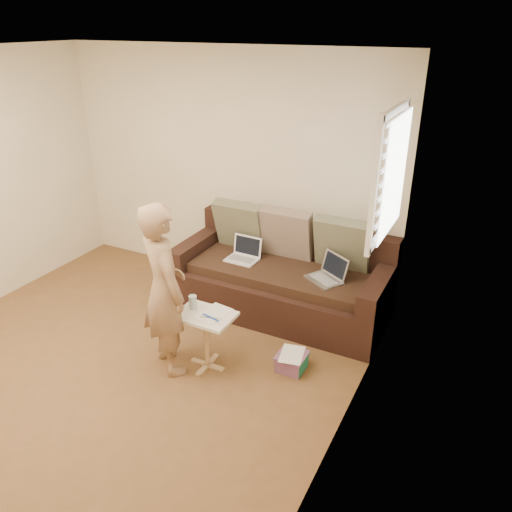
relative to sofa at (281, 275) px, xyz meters
name	(u,v)px	position (x,y,z in m)	size (l,w,h in m)	color
floor	(99,382)	(-0.90, -1.77, -0.42)	(4.50, 4.50, 0.00)	brown
ceiling	(44,57)	(-0.90, -1.77, 2.18)	(4.50, 4.50, 0.00)	white
wall_back	(227,170)	(-0.90, 0.48, 0.87)	(4.00, 4.00, 0.00)	beige
wall_right	(330,307)	(1.10, -1.77, 0.87)	(4.50, 4.50, 0.00)	beige
window_blinds	(391,175)	(1.05, -0.27, 1.28)	(0.12, 0.88, 1.08)	white
sofa	(281,275)	(0.00, 0.00, 0.00)	(2.20, 0.95, 0.85)	black
pillow_left	(240,225)	(-0.60, 0.22, 0.37)	(0.55, 0.14, 0.55)	#53563F
pillow_mid	(287,234)	(-0.05, 0.24, 0.37)	(0.55, 0.14, 0.55)	#755E54
pillow_right	(342,244)	(0.55, 0.25, 0.37)	(0.55, 0.14, 0.55)	#53563F
laptop_silver	(324,281)	(0.49, -0.08, 0.10)	(0.34, 0.25, 0.23)	#B7BABC
laptop_white	(242,261)	(-0.43, -0.06, 0.10)	(0.33, 0.24, 0.24)	white
person	(164,289)	(-0.49, -1.29, 0.35)	(0.56, 0.38, 1.55)	#967352
side_table	(206,341)	(-0.19, -1.16, -0.15)	(0.49, 0.34, 0.54)	silver
drinking_glass	(193,302)	(-0.34, -1.12, 0.18)	(0.07, 0.07, 0.12)	silver
scissors	(211,318)	(-0.11, -1.19, 0.12)	(0.18, 0.10, 0.02)	silver
paper_on_table	(214,313)	(-0.13, -1.11, 0.12)	(0.21, 0.30, 0.00)	white
striped_box	(292,361)	(0.50, -0.86, -0.35)	(0.25, 0.25, 0.16)	#DA208A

